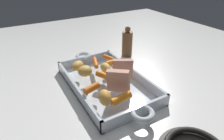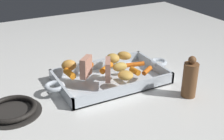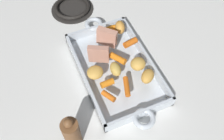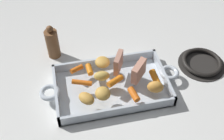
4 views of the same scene
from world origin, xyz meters
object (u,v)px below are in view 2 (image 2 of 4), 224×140
object	(u,v)px
roast_slice_outer	(86,67)
baby_carrot_southwest	(135,64)
potato_corner	(120,67)
potato_golden_large	(124,56)
potato_halved	(126,75)
potato_golden_small	(69,65)
pepper_mill	(190,79)
baby_carrot_northwest	(70,74)
roast_slice_thin	(108,70)
stove_burner_rear	(12,110)
baby_carrot_center_right	(107,68)
potato_whole	(113,58)
roasting_dish	(111,78)
baby_carrot_northeast	(87,63)
baby_carrot_southeast	(135,71)
baby_carrot_long	(147,71)

from	to	relation	value
roast_slice_outer	baby_carrot_southwest	distance (m)	0.19
potato_corner	potato_golden_large	bearing A→B (deg)	51.88
potato_golden_large	potato_halved	bearing A→B (deg)	-118.32
potato_golden_small	pepper_mill	size ratio (longest dim) A/B	0.37
baby_carrot_northwest	potato_golden_small	xyz separation A→B (m)	(0.01, 0.04, 0.01)
roast_slice_thin	potato_corner	bearing A→B (deg)	26.77
potato_golden_large	potato_golden_small	distance (m)	0.22
baby_carrot_northwest	potato_corner	distance (m)	0.17
potato_golden_small	stove_burner_rear	world-z (taller)	potato_golden_small
baby_carrot_center_right	roast_slice_outer	bearing A→B (deg)	-176.05
baby_carrot_northwest	potato_halved	world-z (taller)	potato_halved
roast_slice_thin	baby_carrot_southwest	world-z (taller)	roast_slice_thin
baby_carrot_southwest	potato_whole	distance (m)	0.09
roasting_dish	roast_slice_thin	bearing A→B (deg)	-126.82
roasting_dish	stove_burner_rear	bearing A→B (deg)	-173.36
potato_halved	pepper_mill	xyz separation A→B (m)	(0.16, -0.13, 0.01)
roast_slice_thin	potato_golden_small	xyz separation A→B (m)	(-0.09, 0.12, -0.01)
baby_carrot_center_right	baby_carrot_northwest	distance (m)	0.13
roast_slice_outer	baby_carrot_center_right	bearing A→B (deg)	3.95
baby_carrot_northwest	stove_burner_rear	distance (m)	0.22
roasting_dish	pepper_mill	distance (m)	0.27
roast_slice_outer	potato_golden_small	world-z (taller)	roast_slice_outer
baby_carrot_northeast	baby_carrot_northwest	bearing A→B (deg)	-150.12
roasting_dish	baby_carrot_northwest	xyz separation A→B (m)	(-0.14, 0.03, 0.04)
baby_carrot_southeast	baby_carrot_southwest	world-z (taller)	baby_carrot_southeast
roast_slice_outer	potato_halved	xyz separation A→B (m)	(0.10, -0.08, -0.02)
roast_slice_thin	potato_halved	xyz separation A→B (m)	(0.05, -0.03, -0.02)
baby_carrot_long	potato_whole	world-z (taller)	potato_whole
potato_golden_large	baby_carrot_northeast	bearing A→B (deg)	175.62
baby_carrot_northwest	pepper_mill	world-z (taller)	pepper_mill
roast_slice_outer	baby_carrot_northwest	bearing A→B (deg)	156.51
potato_whole	baby_carrot_southeast	bearing A→B (deg)	-78.22
roasting_dish	baby_carrot_center_right	world-z (taller)	baby_carrot_center_right
baby_carrot_southeast	pepper_mill	size ratio (longest dim) A/B	0.30
roast_slice_outer	potato_corner	size ratio (longest dim) A/B	1.28
baby_carrot_southwest	potato_corner	distance (m)	0.07
baby_carrot_southwest	baby_carrot_long	bearing A→B (deg)	-81.78
roast_slice_thin	potato_whole	bearing A→B (deg)	54.97
baby_carrot_northeast	potato_halved	distance (m)	0.17
baby_carrot_northwest	baby_carrot_northeast	distance (m)	0.10
potato_golden_small	roast_slice_outer	bearing A→B (deg)	-60.45
roast_slice_outer	baby_carrot_northeast	bearing A→B (deg)	64.28
baby_carrot_northwest	pepper_mill	distance (m)	0.39
roasting_dish	baby_carrot_center_right	xyz separation A→B (m)	(-0.01, 0.01, 0.04)
baby_carrot_center_right	baby_carrot_southwest	xyz separation A→B (m)	(0.11, -0.02, -0.00)
roast_slice_outer	baby_carrot_center_right	distance (m)	0.08
baby_carrot_long	potato_whole	xyz separation A→B (m)	(-0.07, 0.13, 0.01)
potato_halved	baby_carrot_southwest	bearing A→B (deg)	40.89
roast_slice_thin	roasting_dish	bearing A→B (deg)	53.18
roast_slice_thin	potato_whole	distance (m)	0.13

